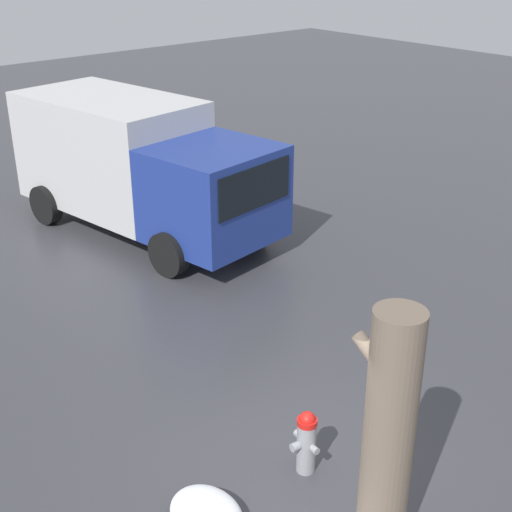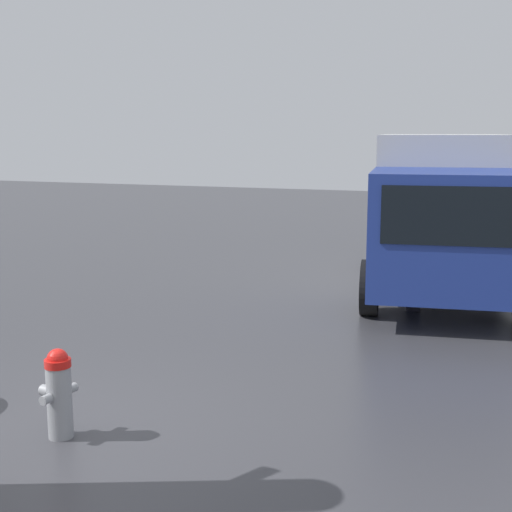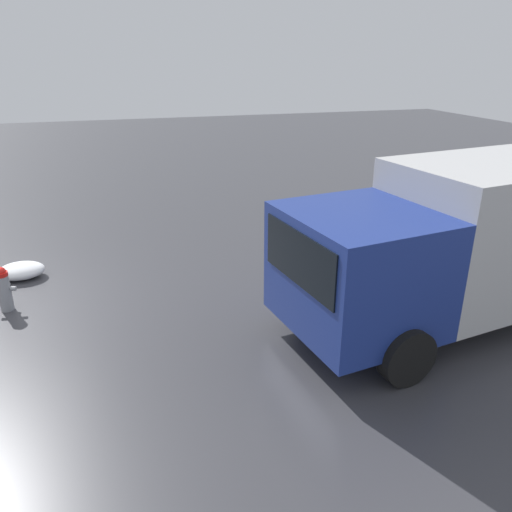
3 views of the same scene
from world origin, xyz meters
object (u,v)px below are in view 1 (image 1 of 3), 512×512
object	(u,v)px
tree_trunk	(388,438)
delivery_truck	(139,163)
pedestrian	(178,218)
fire_hydrant	(306,441)

from	to	relation	value
tree_trunk	delivery_truck	bearing A→B (deg)	-17.65
tree_trunk	pedestrian	distance (m)	8.14
delivery_truck	fire_hydrant	bearing A→B (deg)	63.02
fire_hydrant	delivery_truck	size ratio (longest dim) A/B	0.13
fire_hydrant	tree_trunk	xyz separation A→B (m)	(-1.40, 0.25, 1.05)
tree_trunk	fire_hydrant	bearing A→B (deg)	-10.30
fire_hydrant	pedestrian	xyz separation A→B (m)	(6.24, -2.48, 0.43)
tree_trunk	delivery_truck	size ratio (longest dim) A/B	0.45
fire_hydrant	pedestrian	bearing A→B (deg)	-103.27
tree_trunk	delivery_truck	xyz separation A→B (m)	(9.38, -2.98, 0.05)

